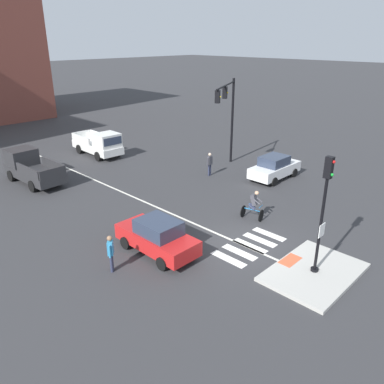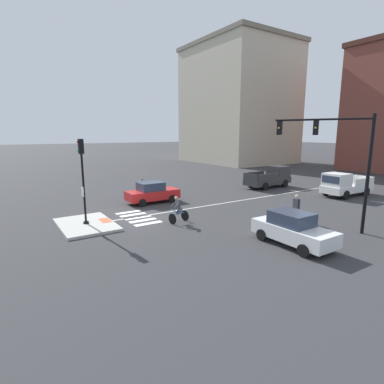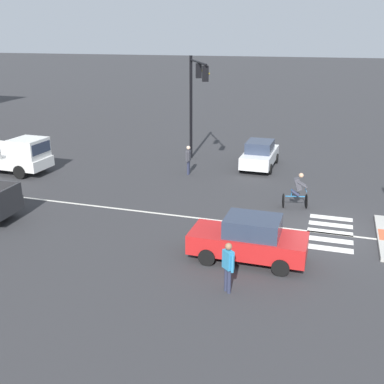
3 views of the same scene
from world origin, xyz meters
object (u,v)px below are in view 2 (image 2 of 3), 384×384
car_red_westbound_near (152,193)px  signal_pole (83,174)px  pickup_truck_white_eastbound_distant (344,185)px  traffic_light_mast (337,151)px  pedestrian_waiting_far_side (296,205)px  pedestrian_at_curb_left (142,186)px  car_white_cross_right (293,229)px  pickup_truck_charcoal_westbound_distant (271,177)px  cyclist (178,209)px

car_red_westbound_near → signal_pole: bearing=-60.4°
signal_pole → pickup_truck_white_eastbound_distant: size_ratio=0.96×
traffic_light_mast → signal_pole: bearing=-125.5°
pickup_truck_white_eastbound_distant → pedestrian_waiting_far_side: 10.09m
signal_pole → pickup_truck_white_eastbound_distant: bearing=80.8°
pedestrian_at_curb_left → signal_pole: bearing=-47.2°
pedestrian_at_curb_left → car_white_cross_right: bearing=5.8°
signal_pole → car_white_cross_right: size_ratio=1.20×
pedestrian_at_curb_left → pedestrian_waiting_far_side: (11.85, 5.10, 0.00)m
pickup_truck_white_eastbound_distant → car_red_westbound_near: bearing=-114.4°
signal_pole → car_red_westbound_near: size_ratio=1.20×
car_white_cross_right → signal_pole: bearing=-138.7°
traffic_light_mast → pedestrian_at_curb_left: (-14.04, -5.38, -3.48)m
pickup_truck_charcoal_westbound_distant → signal_pole: bearing=-80.3°
pickup_truck_charcoal_westbound_distant → cyclist: pickup_truck_charcoal_westbound_distant is taller
signal_pole → car_red_westbound_near: bearing=119.6°
signal_pole → pedestrian_at_curb_left: (-5.76, 6.22, -2.14)m
pickup_truck_white_eastbound_distant → traffic_light_mast: bearing=-62.8°
pedestrian_waiting_far_side → signal_pole: bearing=-118.3°
pickup_truck_charcoal_westbound_distant → pedestrian_waiting_far_side: bearing=-40.2°
cyclist → pedestrian_waiting_far_side: (3.64, 6.42, 0.11)m
pickup_truck_charcoal_westbound_distant → pickup_truck_white_eastbound_distant: (6.69, 1.81, 0.00)m
pickup_truck_white_eastbound_distant → pickup_truck_charcoal_westbound_distant: bearing=-164.8°
pickup_truck_white_eastbound_distant → signal_pole: bearing=-99.2°
traffic_light_mast → cyclist: (-5.83, -6.69, -3.59)m
car_white_cross_right → pickup_truck_charcoal_westbound_distant: bearing=136.2°
pedestrian_at_curb_left → pedestrian_waiting_far_side: 12.90m
pickup_truck_charcoal_westbound_distant → pedestrian_waiting_far_side: size_ratio=3.10×
car_red_westbound_near → pickup_truck_charcoal_westbound_distant: 13.23m
traffic_light_mast → car_red_westbound_near: bearing=-154.4°
traffic_light_mast → pickup_truck_charcoal_westbound_distant: (-11.55, 7.64, -3.49)m
traffic_light_mast → car_white_cross_right: (0.48, -3.91, -3.65)m
car_red_westbound_near → pedestrian_at_curb_left: pedestrian_at_curb_left is taller
signal_pole → cyclist: size_ratio=2.94×
car_red_westbound_near → car_white_cross_right: (12.17, 1.68, 0.00)m
pickup_truck_charcoal_westbound_distant → cyclist: bearing=-68.3°
car_white_cross_right → pedestrian_waiting_far_side: pedestrian_waiting_far_side is taller
pedestrian_waiting_far_side → pickup_truck_charcoal_westbound_distant: bearing=139.8°
pickup_truck_charcoal_westbound_distant → cyclist: (5.71, -14.33, -0.11)m
pickup_truck_charcoal_westbound_distant → traffic_light_mast: bearing=-33.5°
car_white_cross_right → pedestrian_waiting_far_side: bearing=126.3°
car_red_westbound_near → pedestrian_waiting_far_side: bearing=29.2°
signal_pole → pickup_truck_white_eastbound_distant: 21.43m
traffic_light_mast → pickup_truck_white_eastbound_distant: 11.18m
signal_pole → traffic_light_mast: (8.27, 11.59, 1.34)m
car_red_westbound_near → pedestrian_waiting_far_side: 10.88m
pedestrian_waiting_far_side → pickup_truck_white_eastbound_distant: bearing=105.3°
car_red_westbound_near → pedestrian_at_curb_left: size_ratio=2.46×
car_white_cross_right → car_red_westbound_near: bearing=-172.1°
car_white_cross_right → pickup_truck_white_eastbound_distant: (-5.34, 13.36, 0.17)m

